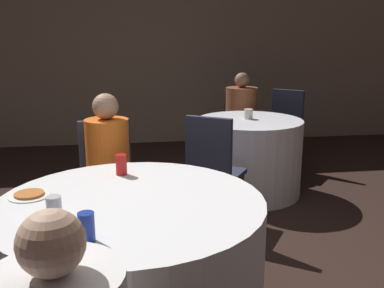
{
  "coord_description": "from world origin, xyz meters",
  "views": [
    {
      "loc": [
        -0.21,
        -2.09,
        1.54
      ],
      "look_at": [
        0.19,
        0.64,
        0.86
      ],
      "focal_mm": 40.0,
      "sensor_mm": 36.0,
      "label": 1
    }
  ],
  "objects_px": {
    "chair_near_north": "(107,173)",
    "soda_can_silver": "(54,210)",
    "chair_far_southwest": "(212,163)",
    "soda_can_blue": "(86,227)",
    "chair_far_north": "(240,121)",
    "soda_can_red": "(121,165)",
    "table_near": "(133,269)",
    "person_floral_shirt": "(242,120)",
    "chair_far_northeast": "(284,123)",
    "pizza_plate_near": "(29,195)",
    "table_far": "(248,156)",
    "person_orange_shirt": "(110,178)"
  },
  "relations": [
    {
      "from": "soda_can_silver",
      "to": "table_near",
      "type": "bearing_deg",
      "value": 34.34
    },
    {
      "from": "soda_can_red",
      "to": "soda_can_silver",
      "type": "distance_m",
      "value": 0.7
    },
    {
      "from": "chair_far_southwest",
      "to": "soda_can_silver",
      "type": "distance_m",
      "value": 1.77
    },
    {
      "from": "person_orange_shirt",
      "to": "soda_can_silver",
      "type": "height_order",
      "value": "person_orange_shirt"
    },
    {
      "from": "chair_far_northeast",
      "to": "soda_can_red",
      "type": "relative_size",
      "value": 7.8
    },
    {
      "from": "chair_near_north",
      "to": "person_orange_shirt",
      "type": "bearing_deg",
      "value": 90.0
    },
    {
      "from": "table_far",
      "to": "chair_far_north",
      "type": "bearing_deg",
      "value": 80.71
    },
    {
      "from": "soda_can_red",
      "to": "chair_far_southwest",
      "type": "bearing_deg",
      "value": 48.97
    },
    {
      "from": "chair_far_southwest",
      "to": "chair_far_north",
      "type": "bearing_deg",
      "value": 102.2
    },
    {
      "from": "chair_far_southwest",
      "to": "soda_can_silver",
      "type": "xyz_separation_m",
      "value": [
        -0.98,
        -1.45,
        0.25
      ]
    },
    {
      "from": "table_far",
      "to": "soda_can_red",
      "type": "distance_m",
      "value": 2.06
    },
    {
      "from": "chair_near_north",
      "to": "chair_far_northeast",
      "type": "xyz_separation_m",
      "value": [
        1.98,
        1.64,
        0.0
      ]
    },
    {
      "from": "table_near",
      "to": "soda_can_blue",
      "type": "xyz_separation_m",
      "value": [
        -0.17,
        -0.42,
        0.44
      ]
    },
    {
      "from": "chair_far_northeast",
      "to": "person_orange_shirt",
      "type": "distance_m",
      "value": 2.66
    },
    {
      "from": "person_floral_shirt",
      "to": "table_near",
      "type": "bearing_deg",
      "value": 74.21
    },
    {
      "from": "chair_far_north",
      "to": "soda_can_red",
      "type": "relative_size",
      "value": 7.8
    },
    {
      "from": "person_orange_shirt",
      "to": "pizza_plate_near",
      "type": "xyz_separation_m",
      "value": [
        -0.37,
        -0.77,
        0.18
      ]
    },
    {
      "from": "pizza_plate_near",
      "to": "person_floral_shirt",
      "type": "bearing_deg",
      "value": 55.67
    },
    {
      "from": "chair_far_southwest",
      "to": "chair_far_north",
      "type": "distance_m",
      "value": 1.84
    },
    {
      "from": "chair_far_southwest",
      "to": "soda_can_red",
      "type": "relative_size",
      "value": 7.8
    },
    {
      "from": "table_far",
      "to": "chair_far_north",
      "type": "height_order",
      "value": "chair_far_north"
    },
    {
      "from": "chair_near_north",
      "to": "soda_can_silver",
      "type": "xyz_separation_m",
      "value": [
        -0.15,
        -1.3,
        0.25
      ]
    },
    {
      "from": "table_far",
      "to": "chair_far_north",
      "type": "relative_size",
      "value": 1.11
    },
    {
      "from": "soda_can_silver",
      "to": "pizza_plate_near",
      "type": "bearing_deg",
      "value": 117.52
    },
    {
      "from": "soda_can_red",
      "to": "soda_can_silver",
      "type": "bearing_deg",
      "value": -113.27
    },
    {
      "from": "chair_near_north",
      "to": "soda_can_silver",
      "type": "relative_size",
      "value": 7.8
    },
    {
      "from": "chair_near_north",
      "to": "soda_can_silver",
      "type": "height_order",
      "value": "chair_near_north"
    },
    {
      "from": "chair_near_north",
      "to": "person_orange_shirt",
      "type": "distance_m",
      "value": 0.17
    },
    {
      "from": "chair_far_north",
      "to": "person_floral_shirt",
      "type": "height_order",
      "value": "person_floral_shirt"
    },
    {
      "from": "chair_far_north",
      "to": "soda_can_blue",
      "type": "relative_size",
      "value": 7.8
    },
    {
      "from": "person_floral_shirt",
      "to": "chair_far_northeast",
      "type": "bearing_deg",
      "value": -178.47
    },
    {
      "from": "soda_can_silver",
      "to": "soda_can_red",
      "type": "bearing_deg",
      "value": 66.73
    },
    {
      "from": "chair_far_northeast",
      "to": "soda_can_red",
      "type": "height_order",
      "value": "chair_far_northeast"
    },
    {
      "from": "chair_far_north",
      "to": "person_orange_shirt",
      "type": "xyz_separation_m",
      "value": [
        -1.47,
        -2.04,
        0.02
      ]
    },
    {
      "from": "person_orange_shirt",
      "to": "person_floral_shirt",
      "type": "bearing_deg",
      "value": -136.6
    },
    {
      "from": "chair_far_southwest",
      "to": "person_floral_shirt",
      "type": "relative_size",
      "value": 0.83
    },
    {
      "from": "chair_far_northeast",
      "to": "person_floral_shirt",
      "type": "bearing_deg",
      "value": 33.96
    },
    {
      "from": "pizza_plate_near",
      "to": "soda_can_silver",
      "type": "distance_m",
      "value": 0.4
    },
    {
      "from": "chair_near_north",
      "to": "soda_can_red",
      "type": "bearing_deg",
      "value": 91.58
    },
    {
      "from": "chair_far_southwest",
      "to": "pizza_plate_near",
      "type": "relative_size",
      "value": 4.59
    },
    {
      "from": "table_far",
      "to": "chair_far_northeast",
      "type": "relative_size",
      "value": 1.11
    },
    {
      "from": "soda_can_blue",
      "to": "chair_far_north",
      "type": "bearing_deg",
      "value": 65.98
    },
    {
      "from": "soda_can_blue",
      "to": "soda_can_red",
      "type": "relative_size",
      "value": 1.0
    },
    {
      "from": "table_near",
      "to": "soda_can_red",
      "type": "relative_size",
      "value": 11.03
    },
    {
      "from": "chair_far_southwest",
      "to": "soda_can_blue",
      "type": "xyz_separation_m",
      "value": [
        -0.83,
        -1.65,
        0.25
      ]
    },
    {
      "from": "person_orange_shirt",
      "to": "soda_can_blue",
      "type": "xyz_separation_m",
      "value": [
        -0.03,
        -1.33,
        0.24
      ]
    },
    {
      "from": "table_far",
      "to": "soda_can_silver",
      "type": "height_order",
      "value": "soda_can_silver"
    },
    {
      "from": "chair_far_north",
      "to": "person_orange_shirt",
      "type": "bearing_deg",
      "value": 63.45
    },
    {
      "from": "chair_far_southwest",
      "to": "person_floral_shirt",
      "type": "distance_m",
      "value": 1.69
    },
    {
      "from": "chair_far_north",
      "to": "soda_can_silver",
      "type": "bearing_deg",
      "value": 71.7
    }
  ]
}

